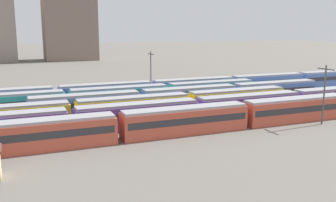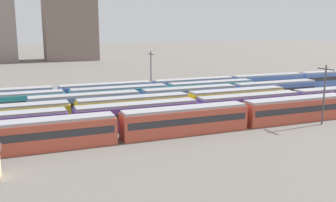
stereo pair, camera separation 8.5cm
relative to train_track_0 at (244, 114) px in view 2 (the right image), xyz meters
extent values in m
plane|color=#666059|center=(-22.57, 13.00, -1.90)|extent=(600.00, 600.00, 0.00)
cube|color=#BC4C38|center=(-28.35, 0.00, -0.20)|extent=(18.00, 3.00, 3.40)
cube|color=#2D2D33|center=(-28.35, 0.00, 0.20)|extent=(17.20, 3.06, 0.90)
cube|color=#939399|center=(-28.35, 0.00, 1.67)|extent=(17.60, 2.70, 0.35)
cube|color=#BC4C38|center=(-9.45, 0.00, -0.20)|extent=(18.00, 3.00, 3.40)
cube|color=#2D2D33|center=(-9.45, 0.00, 0.20)|extent=(17.20, 3.06, 0.90)
cube|color=#939399|center=(-9.45, 0.00, 1.67)|extent=(17.60, 2.70, 0.35)
cube|color=#BC4C38|center=(9.45, 0.00, -0.20)|extent=(18.00, 3.00, 3.40)
cube|color=#2D2D33|center=(9.45, 0.00, 0.20)|extent=(17.20, 3.06, 0.90)
cube|color=#939399|center=(9.45, 0.00, 1.67)|extent=(17.60, 2.70, 0.35)
cube|color=#6B429E|center=(-14.61, 5.20, -0.20)|extent=(18.00, 3.00, 3.40)
cube|color=#2D2D33|center=(-14.61, 5.20, 0.20)|extent=(17.20, 3.06, 0.90)
cube|color=#939399|center=(-14.61, 5.20, 1.67)|extent=(17.60, 2.70, 0.35)
cube|color=#6B429E|center=(4.29, 5.20, -0.20)|extent=(18.00, 3.00, 3.40)
cube|color=#2D2D33|center=(4.29, 5.20, 0.20)|extent=(17.20, 3.06, 0.90)
cube|color=#939399|center=(4.29, 5.20, 1.67)|extent=(17.60, 2.70, 0.35)
cube|color=yellow|center=(-32.50, 10.40, -0.20)|extent=(18.00, 3.00, 3.40)
cube|color=#2D2D33|center=(-32.50, 10.40, 0.20)|extent=(17.20, 3.06, 0.90)
cube|color=#939399|center=(-32.50, 10.40, 1.67)|extent=(17.60, 2.70, 0.35)
cube|color=yellow|center=(-13.60, 10.40, -0.20)|extent=(18.00, 3.00, 3.40)
cube|color=#2D2D33|center=(-13.60, 10.40, 0.20)|extent=(17.20, 3.06, 0.90)
cube|color=#939399|center=(-13.60, 10.40, 1.67)|extent=(17.60, 2.70, 0.35)
cube|color=yellow|center=(5.30, 10.40, -0.20)|extent=(18.00, 3.00, 3.40)
cube|color=#2D2D33|center=(5.30, 10.40, 0.20)|extent=(17.20, 3.06, 0.90)
cube|color=#939399|center=(5.30, 10.40, 1.67)|extent=(17.60, 2.70, 0.35)
cube|color=#4C70BC|center=(-20.28, 15.60, -0.20)|extent=(18.00, 3.00, 3.40)
cube|color=#2D2D33|center=(-20.28, 15.60, 0.20)|extent=(17.20, 3.06, 0.90)
cube|color=#939399|center=(-20.28, 15.60, 1.67)|extent=(17.60, 2.70, 0.35)
cube|color=#4C70BC|center=(-1.38, 15.60, -0.20)|extent=(18.00, 3.00, 3.40)
cube|color=#2D2D33|center=(-1.38, 15.60, 0.20)|extent=(17.20, 3.06, 0.90)
cube|color=#939399|center=(-1.38, 15.60, 1.67)|extent=(17.60, 2.70, 0.35)
cube|color=#4C70BC|center=(17.52, 15.60, -0.20)|extent=(18.00, 3.00, 3.40)
cube|color=#2D2D33|center=(17.52, 15.60, 0.20)|extent=(17.20, 3.06, 0.90)
cube|color=#939399|center=(17.52, 15.60, 1.67)|extent=(17.60, 2.70, 0.35)
cube|color=teal|center=(-31.98, 20.80, -0.20)|extent=(18.00, 3.00, 3.40)
cube|color=#2D2D33|center=(-31.98, 20.80, 0.20)|extent=(17.20, 3.06, 0.90)
cube|color=#939399|center=(-31.98, 20.80, 1.67)|extent=(17.60, 2.70, 0.35)
cube|color=teal|center=(-13.08, 20.80, -0.20)|extent=(18.00, 3.00, 3.40)
cube|color=#2D2D33|center=(-13.08, 20.80, 0.20)|extent=(17.20, 3.06, 0.90)
cube|color=#939399|center=(-13.08, 20.80, 1.67)|extent=(17.60, 2.70, 0.35)
cube|color=teal|center=(5.82, 20.80, -0.20)|extent=(18.00, 3.00, 3.40)
cube|color=#2D2D33|center=(5.82, 20.80, 0.20)|extent=(17.20, 3.06, 0.90)
cube|color=#939399|center=(5.82, 20.80, 1.67)|extent=(17.60, 2.70, 0.35)
cube|color=#4C70BC|center=(-33.28, 26.00, -0.20)|extent=(18.00, 3.00, 3.40)
cube|color=#2D2D33|center=(-33.28, 26.00, 0.20)|extent=(17.20, 3.06, 0.90)
cube|color=#939399|center=(-33.28, 26.00, 1.67)|extent=(17.60, 2.70, 0.35)
cube|color=#4C70BC|center=(-14.38, 26.00, -0.20)|extent=(18.00, 3.00, 3.40)
cube|color=#2D2D33|center=(-14.38, 26.00, 0.20)|extent=(17.20, 3.06, 0.90)
cube|color=#939399|center=(-14.38, 26.00, 1.67)|extent=(17.60, 2.70, 0.35)
cube|color=#4C70BC|center=(4.52, 26.00, -0.20)|extent=(18.00, 3.00, 3.40)
cube|color=#2D2D33|center=(4.52, 26.00, 0.20)|extent=(17.20, 3.06, 0.90)
cube|color=#939399|center=(4.52, 26.00, 1.67)|extent=(17.60, 2.70, 0.35)
cube|color=#4C70BC|center=(23.42, 26.00, -0.20)|extent=(18.00, 3.00, 3.40)
cube|color=#2D2D33|center=(23.42, 26.00, 0.20)|extent=(17.20, 3.06, 0.90)
cube|color=#939399|center=(23.42, 26.00, 1.67)|extent=(17.60, 2.70, 0.35)
cube|color=#4C70BC|center=(42.32, 26.00, -0.20)|extent=(18.00, 3.00, 3.40)
cube|color=#2D2D33|center=(42.32, 26.00, 0.20)|extent=(17.20, 3.06, 0.90)
cube|color=#939399|center=(42.32, 26.00, 1.67)|extent=(17.60, 2.70, 0.35)
cylinder|color=#4C4C51|center=(-4.07, 29.16, 2.85)|extent=(0.24, 0.24, 9.51)
cube|color=#47474C|center=(-4.07, 29.16, 7.01)|extent=(0.16, 3.20, 0.16)
cylinder|color=#4C4C51|center=(11.78, -3.09, 2.57)|extent=(0.24, 0.24, 8.95)
cube|color=#47474C|center=(11.78, -3.09, 6.45)|extent=(0.16, 3.20, 0.16)
cube|color=#7A665B|center=(-6.44, 130.51, 13.32)|extent=(22.29, 18.26, 30.45)
camera|label=1|loc=(-30.68, -45.78, 12.45)|focal=40.59mm
camera|label=2|loc=(-30.60, -45.81, 12.45)|focal=40.59mm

